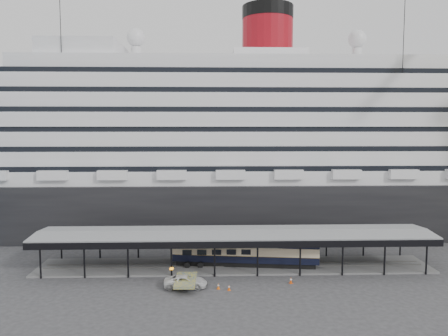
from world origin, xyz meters
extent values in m
plane|color=#323234|center=(0.00, 0.00, 0.00)|extent=(200.00, 200.00, 0.00)
cube|color=black|center=(0.00, 32.00, 5.00)|extent=(130.00, 30.00, 10.00)
cylinder|color=maroon|center=(8.00, 32.00, 37.40)|extent=(10.00, 10.00, 9.00)
cylinder|color=black|center=(8.00, 32.00, 42.65)|extent=(10.10, 10.10, 2.50)
sphere|color=silver|center=(-18.00, 32.00, 37.70)|extent=(3.60, 3.60, 3.60)
sphere|color=silver|center=(26.00, 32.00, 37.70)|extent=(3.60, 3.60, 3.60)
cube|color=slate|center=(0.00, 5.00, 0.12)|extent=(56.00, 8.00, 0.24)
cube|color=slate|center=(0.00, 4.28, 0.28)|extent=(54.00, 0.08, 0.10)
cube|color=slate|center=(0.00, 5.72, 0.28)|extent=(54.00, 0.08, 0.10)
cube|color=black|center=(0.00, 0.50, 4.45)|extent=(56.00, 0.18, 0.90)
cube|color=black|center=(0.00, 9.50, 4.45)|extent=(56.00, 0.18, 0.90)
cube|color=slate|center=(0.00, 5.00, 5.18)|extent=(56.00, 9.00, 0.24)
cylinder|color=black|center=(-29.22, 21.75, 23.60)|extent=(0.12, 0.12, 47.21)
cylinder|color=black|center=(30.26, 20.24, 23.60)|extent=(0.12, 0.12, 47.21)
imported|color=silver|center=(-6.56, -3.02, 0.75)|extent=(5.45, 2.62, 1.50)
cube|color=black|center=(1.56, 5.00, 0.57)|extent=(19.93, 4.68, 0.66)
cube|color=black|center=(1.56, 5.00, 1.42)|extent=(20.91, 5.17, 1.04)
cube|color=beige|center=(1.56, 5.00, 2.55)|extent=(20.92, 5.21, 1.23)
cube|color=black|center=(1.56, 5.00, 3.35)|extent=(20.91, 5.17, 0.38)
cube|color=orange|center=(-2.48, -3.66, 0.02)|extent=(0.46, 0.46, 0.03)
cone|color=orange|center=(-2.48, -3.66, 0.39)|extent=(0.38, 0.38, 0.73)
cylinder|color=white|center=(-2.48, -3.66, 0.46)|extent=(0.23, 0.23, 0.14)
cube|color=#E6550C|center=(-1.17, -4.15, 0.01)|extent=(0.46, 0.46, 0.03)
cone|color=#E6550C|center=(-1.17, -4.15, 0.38)|extent=(0.39, 0.39, 0.72)
cylinder|color=white|center=(-1.17, -4.15, 0.45)|extent=(0.23, 0.23, 0.14)
cube|color=#D5470B|center=(6.90, -1.96, 0.02)|extent=(0.58, 0.58, 0.03)
cone|color=#D5470B|center=(6.90, -1.96, 0.44)|extent=(0.49, 0.49, 0.83)
cylinder|color=white|center=(6.90, -1.96, 0.52)|extent=(0.26, 0.26, 0.16)
camera|label=1|loc=(-3.44, -56.24, 19.88)|focal=35.00mm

